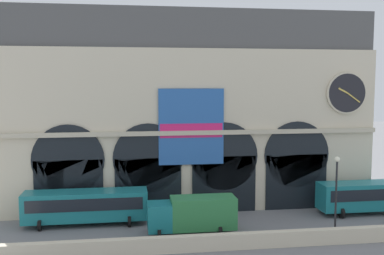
# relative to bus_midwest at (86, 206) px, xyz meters

# --- Properties ---
(ground_plane) EXTENTS (200.00, 200.00, 0.00)m
(ground_plane) POSITION_rel_bus_midwest_xyz_m (9.47, -2.72, -1.78)
(ground_plane) COLOR slate
(quay_parapet_wall) EXTENTS (90.00, 0.70, 1.23)m
(quay_parapet_wall) POSITION_rel_bus_midwest_xyz_m (9.47, -7.70, -1.17)
(quay_parapet_wall) COLOR beige
(quay_parapet_wall) RESTS_ON ground
(station_building) EXTENTS (38.86, 4.81, 20.06)m
(station_building) POSITION_rel_bus_midwest_xyz_m (9.50, 4.48, 7.92)
(station_building) COLOR beige
(station_building) RESTS_ON ground
(bus_midwest) EXTENTS (11.00, 3.25, 3.10)m
(bus_midwest) POSITION_rel_bus_midwest_xyz_m (0.00, 0.00, 0.00)
(bus_midwest) COLOR #19727A
(bus_midwest) RESTS_ON ground
(box_truck_center) EXTENTS (7.50, 2.91, 3.12)m
(box_truck_center) POSITION_rel_bus_midwest_xyz_m (9.22, -3.62, -0.08)
(box_truck_center) COLOR #19727A
(box_truck_center) RESTS_ON ground
(bus_east) EXTENTS (11.00, 3.25, 3.10)m
(bus_east) POSITION_rel_bus_midwest_xyz_m (27.67, -0.35, 0.00)
(bus_east) COLOR #19727A
(bus_east) RESTS_ON ground
(street_lamp_quayside) EXTENTS (0.44, 0.44, 6.90)m
(street_lamp_quayside) POSITION_rel_bus_midwest_xyz_m (20.49, -6.90, 2.63)
(street_lamp_quayside) COLOR black
(street_lamp_quayside) RESTS_ON ground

